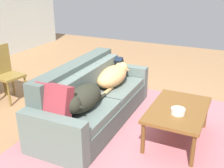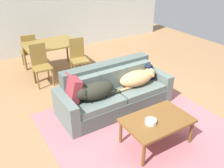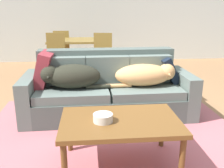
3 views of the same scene
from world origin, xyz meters
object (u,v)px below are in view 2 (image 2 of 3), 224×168
object	(u,v)px
dog_on_right_cushion	(138,78)
coffee_table	(157,122)
throw_pillow_by_right_arm	(147,70)
bowl_on_coffee_table	(151,122)
dining_chair_far_left	(29,50)
couch	(114,92)
dining_chair_near_left	(41,63)
throw_pillow_by_left_arm	(71,89)
dining_table	(50,46)
dog_on_left_cushion	(94,91)
dining_chair_near_right	(78,56)

from	to	relation	value
dog_on_right_cushion	coffee_table	world-z (taller)	dog_on_right_cushion
coffee_table	throw_pillow_by_right_arm	bearing A→B (deg)	57.55
bowl_on_coffee_table	dining_chair_far_left	distance (m)	4.15
coffee_table	bowl_on_coffee_table	world-z (taller)	bowl_on_coffee_table
couch	throw_pillow_by_right_arm	xyz separation A→B (m)	(0.84, 0.06, 0.26)
bowl_on_coffee_table	dining_chair_far_left	bearing A→B (deg)	100.14
couch	dining_chair_near_left	distance (m)	1.94
coffee_table	dining_chair_near_left	distance (m)	3.10
bowl_on_coffee_table	dining_chair_near_left	distance (m)	3.08
throw_pillow_by_left_arm	bowl_on_coffee_table	bearing A→B (deg)	-61.64
dining_table	dining_chair_far_left	bearing A→B (deg)	126.81
dog_on_left_cushion	dining_chair_near_right	xyz separation A→B (m)	(0.51, 1.81, -0.06)
dining_table	dining_chair_near_left	world-z (taller)	dining_chair_near_left
dog_on_right_cushion	dining_chair_near_left	bearing A→B (deg)	126.15
throw_pillow_by_right_arm	dining_table	distance (m)	2.56
dog_on_right_cushion	dining_chair_far_left	world-z (taller)	dining_chair_far_left
bowl_on_coffee_table	dining_chair_near_right	world-z (taller)	dining_chair_near_right
couch	bowl_on_coffee_table	xyz separation A→B (m)	(-0.14, -1.27, 0.16)
dining_table	dog_on_right_cushion	bearing A→B (deg)	-68.25
couch	dog_on_left_cushion	world-z (taller)	couch
dining_table	couch	bearing A→B (deg)	-78.54
couch	dog_on_left_cushion	size ratio (longest dim) A/B	2.56
dog_on_right_cushion	throw_pillow_by_left_arm	distance (m)	1.34
couch	bowl_on_coffee_table	size ratio (longest dim) A/B	13.03
couch	throw_pillow_by_right_arm	bearing A→B (deg)	2.87
dining_chair_near_left	dining_table	bearing A→B (deg)	52.19
bowl_on_coffee_table	dining_chair_near_left	bearing A→B (deg)	104.15
throw_pillow_by_right_arm	dining_chair_far_left	size ratio (longest dim) A/B	0.41
coffee_table	dog_on_left_cushion	bearing A→B (deg)	114.62
dining_table	dining_chair_near_right	xyz separation A→B (m)	(0.48, -0.60, -0.18)
throw_pillow_by_right_arm	dining_chair_far_left	distance (m)	3.25
throw_pillow_by_left_arm	throw_pillow_by_right_arm	size ratio (longest dim) A/B	1.23
bowl_on_coffee_table	dining_table	xyz separation A→B (m)	(-0.32, 3.53, 0.20)
dog_on_left_cushion	coffee_table	world-z (taller)	dog_on_left_cushion
coffee_table	dining_chair_near_right	bearing A→B (deg)	89.80
throw_pillow_by_left_arm	dining_chair_near_right	world-z (taller)	dining_chair_near_right
throw_pillow_by_left_arm	dining_chair_far_left	size ratio (longest dim) A/B	0.50
dog_on_right_cushion	dining_chair_near_right	distance (m)	1.84
throw_pillow_by_left_arm	coffee_table	world-z (taller)	throw_pillow_by_left_arm
dog_on_right_cushion	throw_pillow_by_left_arm	xyz separation A→B (m)	(-1.33, 0.14, 0.06)
dog_on_right_cushion	dining_table	distance (m)	2.56
dog_on_left_cushion	dining_chair_far_left	world-z (taller)	dining_chair_far_left
dining_chair_near_left	couch	bearing A→B (deg)	-62.02
throw_pillow_by_right_arm	throw_pillow_by_left_arm	bearing A→B (deg)	-179.09
dining_chair_near_right	dining_chair_far_left	world-z (taller)	dining_chair_near_right
dog_on_left_cushion	throw_pillow_by_left_arm	bearing A→B (deg)	152.52
throw_pillow_by_right_arm	dining_table	size ratio (longest dim) A/B	0.29
couch	bowl_on_coffee_table	world-z (taller)	couch
dining_table	dining_chair_near_right	world-z (taller)	dining_chair_near_right
dining_chair_near_right	dining_table	bearing A→B (deg)	136.62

